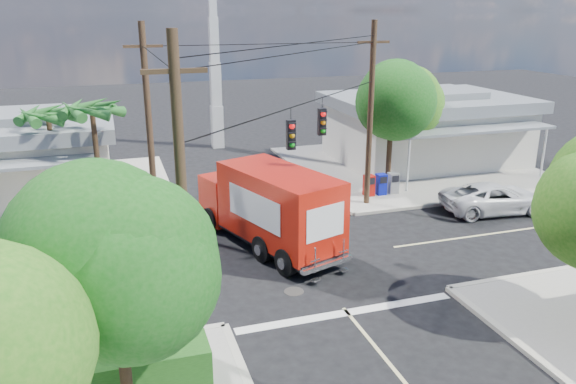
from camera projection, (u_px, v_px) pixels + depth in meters
name	position (u px, v px, depth m)	size (l,w,h in m)	color
ground	(303.00, 260.00, 22.19)	(120.00, 120.00, 0.00)	black
sidewalk_ne	(409.00, 166.00, 35.19)	(14.12, 14.12, 0.14)	#9A958B
sidewalk_nw	(34.00, 201.00, 28.84)	(14.12, 14.12, 0.14)	#9A958B
road_markings	(317.00, 275.00, 20.85)	(32.00, 32.00, 0.01)	beige
building_ne	(426.00, 126.00, 35.96)	(11.80, 10.20, 4.50)	silver
building_nw	(8.00, 155.00, 29.28)	(10.80, 10.20, 4.30)	beige
radio_tower	(215.00, 68.00, 38.70)	(0.80, 0.80, 17.00)	silver
tree_sw_front	(114.00, 259.00, 11.98)	(3.88, 3.78, 6.03)	#422D1C
tree_ne_front	(392.00, 105.00, 28.94)	(4.21, 4.14, 6.66)	#422D1C
tree_ne_back	(414.00, 107.00, 31.87)	(3.77, 3.66, 5.82)	#422D1C
palm_nw_front	(92.00, 112.00, 25.23)	(3.01, 3.08, 5.59)	#422D1C
palm_nw_back	(48.00, 117.00, 26.12)	(3.01, 3.08, 5.19)	#422D1C
utility_poles	(252.00, 138.00, 21.74)	(12.00, 10.68, 9.00)	#473321
picket_fence	(93.00, 361.00, 14.63)	(5.94, 0.06, 1.00)	silver
hedge_sw	(84.00, 380.00, 13.84)	(6.20, 1.20, 1.10)	#1A4614
vending_boxes	(381.00, 184.00, 29.49)	(1.90, 0.50, 1.10)	#A4100A
delivery_truck	(269.00, 207.00, 22.99)	(4.70, 8.15, 3.39)	black
parked_car	(495.00, 198.00, 27.24)	(2.39, 5.17, 1.44)	silver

